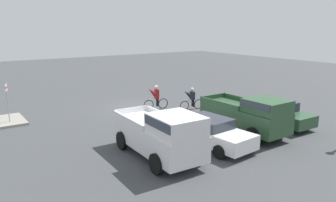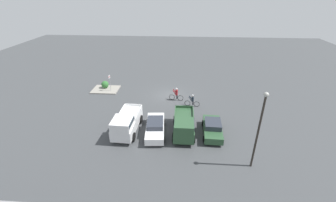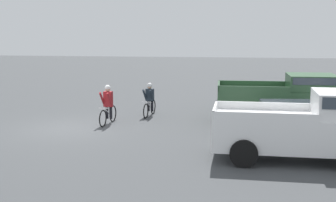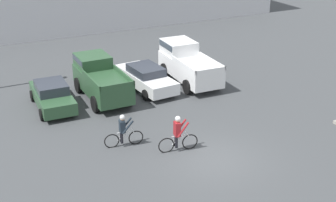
% 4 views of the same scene
% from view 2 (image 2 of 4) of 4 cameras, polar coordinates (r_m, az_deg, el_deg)
% --- Properties ---
extents(ground_plane, '(80.00, 80.00, 0.00)m').
position_cam_2_polar(ground_plane, '(30.17, 0.15, 1.50)').
color(ground_plane, '#424447').
extents(sedan_0, '(2.00, 4.32, 1.42)m').
position_cam_2_polar(sedan_0, '(22.48, 11.23, -6.70)').
color(sedan_0, '#2D5133').
rests_on(sedan_0, ground_plane).
extents(pickup_truck_0, '(2.14, 4.95, 2.14)m').
position_cam_2_polar(pickup_truck_0, '(21.81, 4.06, -6.01)').
color(pickup_truck_0, '#2D5133').
rests_on(pickup_truck_0, ground_plane).
extents(sedan_1, '(2.20, 4.92, 1.40)m').
position_cam_2_polar(sedan_1, '(22.21, -3.27, -6.60)').
color(sedan_1, white).
rests_on(sedan_1, ground_plane).
extents(pickup_truck_1, '(2.32, 5.25, 2.25)m').
position_cam_2_polar(pickup_truck_1, '(22.34, -10.57, -5.47)').
color(pickup_truck_1, white).
rests_on(pickup_truck_1, ground_plane).
extents(cyclist_0, '(1.84, 0.52, 1.72)m').
position_cam_2_polar(cyclist_0, '(28.50, 2.13, 1.78)').
color(cyclist_0, black).
rests_on(cyclist_0, ground_plane).
extents(cyclist_1, '(1.80, 0.52, 1.57)m').
position_cam_2_polar(cyclist_1, '(27.21, 6.20, 0.18)').
color(cyclist_1, black).
rests_on(cyclist_1, ground_plane).
extents(fire_lane_sign, '(0.16, 0.28, 2.53)m').
position_cam_2_polar(fire_lane_sign, '(31.56, -14.57, 4.81)').
color(fire_lane_sign, '#9E9EA3').
rests_on(fire_lane_sign, ground_plane).
extents(lamppost, '(0.36, 0.36, 6.60)m').
position_cam_2_polar(lamppost, '(17.90, 22.20, -5.85)').
color(lamppost, '#2D2823').
rests_on(lamppost, ground_plane).
extents(curb_island, '(3.59, 2.84, 0.15)m').
position_cam_2_polar(curb_island, '(32.86, -15.53, 2.83)').
color(curb_island, gray).
rests_on(curb_island, ground_plane).
extents(shrub, '(1.01, 1.01, 1.01)m').
position_cam_2_polar(shrub, '(33.09, -15.71, 4.07)').
color(shrub, '#337033').
rests_on(shrub, curb_island).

